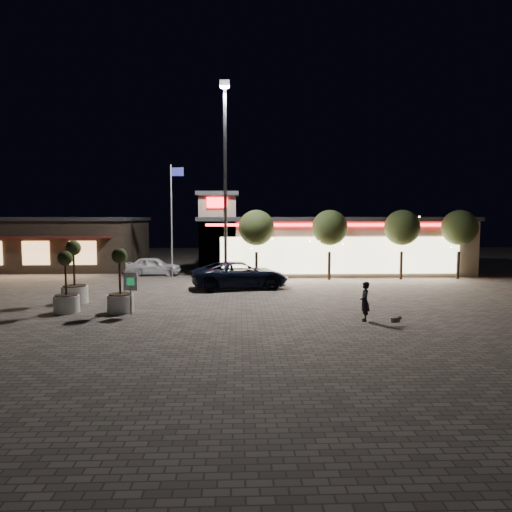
{
  "coord_description": "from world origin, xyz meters",
  "views": [
    {
      "loc": [
        2.84,
        -19.87,
        4.22
      ],
      "look_at": [
        3.79,
        6.0,
        2.07
      ],
      "focal_mm": 32.0,
      "sensor_mm": 36.0,
      "label": 1
    }
  ],
  "objects_px": {
    "planter_mid": "(66,293)",
    "pickup_truck": "(240,275)",
    "white_sedan": "(154,266)",
    "planter_left": "(74,284)",
    "pedestrian": "(365,302)",
    "valet_sign": "(131,285)"
  },
  "relations": [
    {
      "from": "planter_mid",
      "to": "pickup_truck",
      "type": "bearing_deg",
      "value": 41.1
    },
    {
      "from": "pickup_truck",
      "to": "white_sedan",
      "type": "bearing_deg",
      "value": 32.86
    },
    {
      "from": "white_sedan",
      "to": "pickup_truck",
      "type": "bearing_deg",
      "value": -133.96
    },
    {
      "from": "planter_left",
      "to": "planter_mid",
      "type": "height_order",
      "value": "planter_left"
    },
    {
      "from": "pickup_truck",
      "to": "pedestrian",
      "type": "height_order",
      "value": "pedestrian"
    },
    {
      "from": "white_sedan",
      "to": "pedestrian",
      "type": "height_order",
      "value": "pedestrian"
    },
    {
      "from": "pedestrian",
      "to": "white_sedan",
      "type": "bearing_deg",
      "value": -135.32
    },
    {
      "from": "white_sedan",
      "to": "planter_mid",
      "type": "distance_m",
      "value": 13.39
    },
    {
      "from": "pickup_truck",
      "to": "planter_mid",
      "type": "relative_size",
      "value": 2.1
    },
    {
      "from": "pickup_truck",
      "to": "white_sedan",
      "type": "xyz_separation_m",
      "value": [
        -6.41,
        6.51,
        -0.13
      ]
    },
    {
      "from": "white_sedan",
      "to": "valet_sign",
      "type": "relative_size",
      "value": 2.13
    },
    {
      "from": "pickup_truck",
      "to": "pedestrian",
      "type": "bearing_deg",
      "value": -162.37
    },
    {
      "from": "white_sedan",
      "to": "valet_sign",
      "type": "height_order",
      "value": "valet_sign"
    },
    {
      "from": "pedestrian",
      "to": "planter_left",
      "type": "distance_m",
      "value": 14.03
    },
    {
      "from": "planter_left",
      "to": "valet_sign",
      "type": "xyz_separation_m",
      "value": [
        3.44,
        -2.86,
        0.35
      ]
    },
    {
      "from": "white_sedan",
      "to": "planter_left",
      "type": "distance_m",
      "value": 11.26
    },
    {
      "from": "white_sedan",
      "to": "planter_mid",
      "type": "relative_size",
      "value": 1.44
    },
    {
      "from": "pedestrian",
      "to": "planter_mid",
      "type": "distance_m",
      "value": 13.08
    },
    {
      "from": "white_sedan",
      "to": "planter_left",
      "type": "bearing_deg",
      "value": 172.17
    },
    {
      "from": "pedestrian",
      "to": "planter_mid",
      "type": "height_order",
      "value": "planter_mid"
    },
    {
      "from": "planter_left",
      "to": "planter_mid",
      "type": "bearing_deg",
      "value": -79.2
    },
    {
      "from": "pickup_truck",
      "to": "valet_sign",
      "type": "distance_m",
      "value": 8.89
    }
  ]
}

